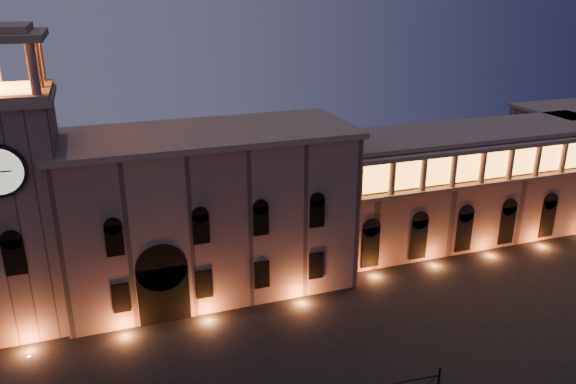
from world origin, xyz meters
The scene contains 3 objects.
government_building centered at (-2.08, 21.93, 8.77)m, with size 30.80×12.80×17.60m.
clock_tower centered at (-20.50, 20.98, 12.50)m, with size 9.80×9.80×32.40m.
colonnade_wing centered at (32.00, 23.92, 7.33)m, with size 40.60×11.50×14.50m.
Camera 1 is at (-12.31, -33.29, 31.47)m, focal length 35.00 mm.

